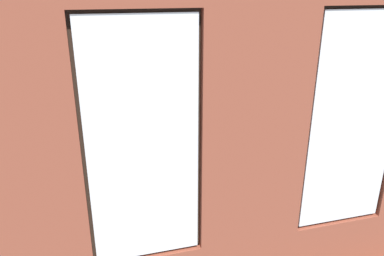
# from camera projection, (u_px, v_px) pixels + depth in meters

# --- Properties ---
(ground_plane) EXTENTS (6.88, 6.18, 0.10)m
(ground_plane) POSITION_uv_depth(u_px,v_px,m) (182.00, 176.00, 6.38)
(ground_plane) COLOR #99663D
(brick_wall_with_windows) EXTENTS (6.28, 0.30, 3.14)m
(brick_wall_with_windows) POSITION_uv_depth(u_px,v_px,m) (252.00, 159.00, 3.38)
(brick_wall_with_windows) COLOR brown
(brick_wall_with_windows) RESTS_ON ground_plane
(couch_by_window) EXTENTS (1.88, 0.87, 0.80)m
(couch_by_window) POSITION_uv_depth(u_px,v_px,m) (216.00, 229.00, 4.37)
(couch_by_window) COLOR black
(couch_by_window) RESTS_ON ground_plane
(couch_left) EXTENTS (1.01, 1.88, 0.80)m
(couch_left) POSITION_uv_depth(u_px,v_px,m) (311.00, 141.00, 6.84)
(couch_left) COLOR black
(couch_left) RESTS_ON ground_plane
(coffee_table) EXTENTS (1.58, 0.77, 0.41)m
(coffee_table) POSITION_uv_depth(u_px,v_px,m) (190.00, 145.00, 6.59)
(coffee_table) COLOR tan
(coffee_table) RESTS_ON ground_plane
(cup_ceramic) EXTENTS (0.09, 0.09, 0.10)m
(cup_ceramic) POSITION_uv_depth(u_px,v_px,m) (211.00, 134.00, 6.78)
(cup_ceramic) COLOR #4C4C51
(cup_ceramic) RESTS_ON coffee_table
(candle_jar) EXTENTS (0.08, 0.08, 0.11)m
(candle_jar) POSITION_uv_depth(u_px,v_px,m) (198.00, 141.00, 6.48)
(candle_jar) COLOR #B7333D
(candle_jar) RESTS_ON coffee_table
(table_plant_small) EXTENTS (0.14, 0.14, 0.22)m
(table_plant_small) POSITION_uv_depth(u_px,v_px,m) (165.00, 142.00, 6.31)
(table_plant_small) COLOR #9E5638
(table_plant_small) RESTS_ON coffee_table
(remote_silver) EXTENTS (0.17, 0.13, 0.02)m
(remote_silver) POSITION_uv_depth(u_px,v_px,m) (178.00, 141.00, 6.60)
(remote_silver) COLOR #B2B2B7
(remote_silver) RESTS_ON coffee_table
(papasan_chair) EXTENTS (1.12, 1.12, 0.70)m
(papasan_chair) POSITION_uv_depth(u_px,v_px,m) (141.00, 114.00, 7.92)
(papasan_chair) COLOR olive
(papasan_chair) RESTS_ON ground_plane
(potted_plant_beside_window_right) EXTENTS (0.64, 0.64, 0.97)m
(potted_plant_beside_window_right) POSITION_uv_depth(u_px,v_px,m) (100.00, 234.00, 3.85)
(potted_plant_beside_window_right) COLOR beige
(potted_plant_beside_window_right) RESTS_ON ground_plane
(potted_plant_between_couches) EXTENTS (0.73, 0.70, 1.24)m
(potted_plant_between_couches) POSITION_uv_depth(u_px,v_px,m) (319.00, 204.00, 4.73)
(potted_plant_between_couches) COLOR brown
(potted_plant_between_couches) RESTS_ON ground_plane
(potted_plant_foreground_right) EXTENTS (0.91, 0.97, 1.19)m
(potted_plant_foreground_right) POSITION_uv_depth(u_px,v_px,m) (34.00, 112.00, 7.34)
(potted_plant_foreground_right) COLOR #9E5638
(potted_plant_foreground_right) RESTS_ON ground_plane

